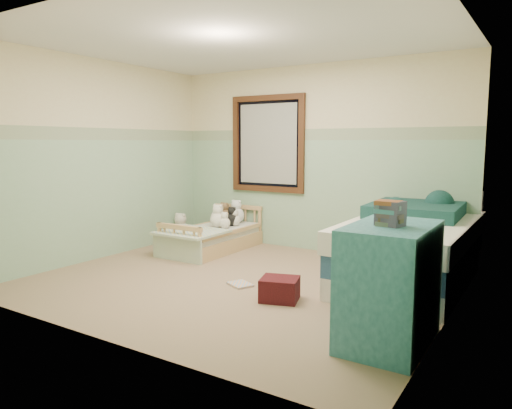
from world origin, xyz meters
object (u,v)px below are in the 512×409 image
Objects in this scene: toddler_bed_frame at (213,243)px; twin_bed_frame at (410,271)px; plush_floor_tan at (174,245)px; floor_book at (240,284)px; red_pillow at (280,289)px; dresser at (390,284)px; plush_floor_cream at (181,231)px.

toddler_bed_frame is 0.66× the size of twin_bed_frame.
toddler_bed_frame is 6.58× the size of plush_floor_tan.
floor_book is at bearing -143.10° from twin_bed_frame.
toddler_bed_frame is 0.55m from plush_floor_tan.
twin_bed_frame is 6.40× the size of red_pillow.
dresser is at bearing -30.67° from toddler_bed_frame.
plush_floor_cream is at bearing 148.46° from red_pillow.
floor_book is (-1.45, -1.09, -0.10)m from twin_bed_frame.
red_pillow is at bearing 7.56° from floor_book.
plush_floor_tan is at bearing -173.11° from twin_bed_frame.
twin_bed_frame is (2.70, -0.08, 0.02)m from toddler_bed_frame.
toddler_bed_frame is 1.64× the size of dresser.
plush_floor_cream is at bearing 151.94° from dresser.
red_pillow is (1.82, -1.36, 0.01)m from toddler_bed_frame.
twin_bed_frame is at bearing -1.76° from toddler_bed_frame.
toddler_bed_frame is 2.70m from twin_bed_frame.
dresser is 1.25m from red_pillow.
dresser is 2.57× the size of red_pillow.
dresser reaches higher than red_pillow.
plush_floor_tan is 1.72m from floor_book.
plush_floor_cream is 0.32× the size of dresser.
floor_book is at bearing -34.76° from plush_floor_cream.
plush_floor_tan is at bearing -125.15° from toddler_bed_frame.
red_pillow is (-0.88, -1.27, -0.00)m from twin_bed_frame.
toddler_bed_frame is at bearing 149.33° from dresser.
red_pillow is 0.61m from floor_book.
plush_floor_cream is at bearing 124.99° from plush_floor_tan.
red_pillow is (2.62, -1.61, -0.03)m from plush_floor_cream.
twin_bed_frame is 1.73m from dresser.
toddler_bed_frame reaches higher than floor_book.
plush_floor_cream is 1.28× the size of plush_floor_tan.
plush_floor_cream is 0.82× the size of red_pillow.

